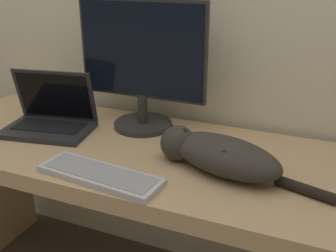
# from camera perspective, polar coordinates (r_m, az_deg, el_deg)

# --- Properties ---
(desk) EXTENTS (1.73, 0.64, 0.74)m
(desk) POSITION_cam_1_polar(r_m,az_deg,el_deg) (1.49, -4.51, -8.02)
(desk) COLOR tan
(desk) RESTS_ON ground_plane
(monitor) EXTENTS (0.52, 0.23, 0.50)m
(monitor) POSITION_cam_1_polar(r_m,az_deg,el_deg) (1.53, -3.85, 8.92)
(monitor) COLOR #282828
(monitor) RESTS_ON desk
(laptop) EXTENTS (0.37, 0.28, 0.23)m
(laptop) POSITION_cam_1_polar(r_m,az_deg,el_deg) (1.62, -16.74, 1.02)
(laptop) COLOR #232326
(laptop) RESTS_ON desk
(external_keyboard) EXTENTS (0.41, 0.17, 0.02)m
(external_keyboard) POSITION_cam_1_polar(r_m,az_deg,el_deg) (1.24, -9.99, -6.98)
(external_keyboard) COLOR #BCBCC1
(external_keyboard) RESTS_ON desk
(cat) EXTENTS (0.57, 0.27, 0.12)m
(cat) POSITION_cam_1_polar(r_m,az_deg,el_deg) (1.25, 7.31, -3.93)
(cat) COLOR #332D28
(cat) RESTS_ON desk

